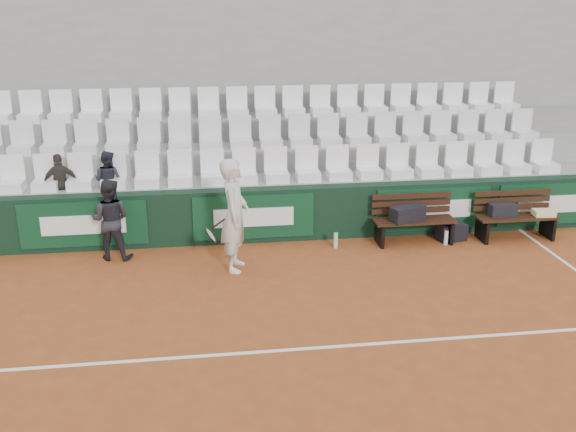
# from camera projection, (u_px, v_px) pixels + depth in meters

# --- Properties ---
(ground) EXTENTS (80.00, 80.00, 0.00)m
(ground) POSITION_uv_depth(u_px,v_px,m) (295.00, 350.00, 8.26)
(ground) COLOR #964921
(ground) RESTS_ON ground
(court_baseline) EXTENTS (18.00, 0.06, 0.01)m
(court_baseline) POSITION_uv_depth(u_px,v_px,m) (295.00, 349.00, 8.26)
(court_baseline) COLOR white
(court_baseline) RESTS_ON ground
(back_barrier) EXTENTS (18.00, 0.34, 1.00)m
(back_barrier) POSITION_uv_depth(u_px,v_px,m) (267.00, 214.00, 11.85)
(back_barrier) COLOR black
(back_barrier) RESTS_ON ground
(grandstand_tier_front) EXTENTS (18.00, 0.95, 1.00)m
(grandstand_tier_front) POSITION_uv_depth(u_px,v_px,m) (260.00, 204.00, 12.43)
(grandstand_tier_front) COLOR #959592
(grandstand_tier_front) RESTS_ON ground
(grandstand_tier_mid) EXTENTS (18.00, 0.95, 1.45)m
(grandstand_tier_mid) POSITION_uv_depth(u_px,v_px,m) (256.00, 180.00, 13.25)
(grandstand_tier_mid) COLOR gray
(grandstand_tier_mid) RESTS_ON ground
(grandstand_tier_back) EXTENTS (18.00, 0.95, 1.90)m
(grandstand_tier_back) POSITION_uv_depth(u_px,v_px,m) (252.00, 159.00, 14.07)
(grandstand_tier_back) COLOR gray
(grandstand_tier_back) RESTS_ON ground
(grandstand_rear_wall) EXTENTS (18.00, 0.30, 4.40)m
(grandstand_rear_wall) POSITION_uv_depth(u_px,v_px,m) (249.00, 97.00, 14.25)
(grandstand_rear_wall) COLOR gray
(grandstand_rear_wall) RESTS_ON ground
(seat_row_front) EXTENTS (11.90, 0.44, 0.63)m
(seat_row_front) POSITION_uv_depth(u_px,v_px,m) (261.00, 166.00, 12.00)
(seat_row_front) COLOR white
(seat_row_front) RESTS_ON grandstand_tier_front
(seat_row_mid) EXTENTS (11.90, 0.44, 0.63)m
(seat_row_mid) POSITION_uv_depth(u_px,v_px,m) (256.00, 132.00, 12.75)
(seat_row_mid) COLOR silver
(seat_row_mid) RESTS_ON grandstand_tier_mid
(seat_row_back) EXTENTS (11.90, 0.44, 0.63)m
(seat_row_back) POSITION_uv_depth(u_px,v_px,m) (252.00, 102.00, 13.50)
(seat_row_back) COLOR white
(seat_row_back) RESTS_ON grandstand_tier_back
(bench_left) EXTENTS (1.50, 0.56, 0.45)m
(bench_left) POSITION_uv_depth(u_px,v_px,m) (414.00, 231.00, 11.80)
(bench_left) COLOR #33190F
(bench_left) RESTS_ON ground
(bench_right) EXTENTS (1.50, 0.56, 0.45)m
(bench_right) POSITION_uv_depth(u_px,v_px,m) (515.00, 227.00, 11.99)
(bench_right) COLOR black
(bench_right) RESTS_ON ground
(sports_bag_left) EXTENTS (0.69, 0.47, 0.27)m
(sports_bag_left) POSITION_uv_depth(u_px,v_px,m) (408.00, 214.00, 11.63)
(sports_bag_left) COLOR black
(sports_bag_left) RESTS_ON bench_left
(sports_bag_right) EXTENTS (0.50, 0.24, 0.23)m
(sports_bag_right) POSITION_uv_depth(u_px,v_px,m) (503.00, 210.00, 11.89)
(sports_bag_right) COLOR black
(sports_bag_right) RESTS_ON bench_right
(towel) EXTENTS (0.40, 0.31, 0.11)m
(towel) POSITION_uv_depth(u_px,v_px,m) (544.00, 213.00, 11.93)
(towel) COLOR beige
(towel) RESTS_ON bench_right
(sports_bag_ground) EXTENTS (0.56, 0.39, 0.31)m
(sports_bag_ground) POSITION_uv_depth(u_px,v_px,m) (451.00, 232.00, 11.96)
(sports_bag_ground) COLOR black
(sports_bag_ground) RESTS_ON ground
(water_bottle_near) EXTENTS (0.08, 0.08, 0.28)m
(water_bottle_near) POSITION_uv_depth(u_px,v_px,m) (336.00, 240.00, 11.59)
(water_bottle_near) COLOR silver
(water_bottle_near) RESTS_ON ground
(water_bottle_far) EXTENTS (0.07, 0.07, 0.26)m
(water_bottle_far) POSITION_uv_depth(u_px,v_px,m) (446.00, 238.00, 11.73)
(water_bottle_far) COLOR silver
(water_bottle_far) RESTS_ON ground
(tennis_player) EXTENTS (0.78, 0.76, 1.89)m
(tennis_player) POSITION_uv_depth(u_px,v_px,m) (234.00, 215.00, 10.43)
(tennis_player) COLOR silver
(tennis_player) RESTS_ON ground
(ball_kid) EXTENTS (0.78, 0.65, 1.42)m
(ball_kid) POSITION_uv_depth(u_px,v_px,m) (110.00, 219.00, 10.94)
(ball_kid) COLOR #212129
(ball_kid) RESTS_ON ground
(spectator_b) EXTENTS (0.69, 0.42, 1.10)m
(spectator_b) POSITION_uv_depth(u_px,v_px,m) (58.00, 159.00, 11.51)
(spectator_b) COLOR #302C27
(spectator_b) RESTS_ON grandstand_tier_front
(spectator_c) EXTENTS (0.67, 0.61, 1.13)m
(spectator_c) POSITION_uv_depth(u_px,v_px,m) (106.00, 157.00, 11.61)
(spectator_c) COLOR #1E222D
(spectator_c) RESTS_ON grandstand_tier_front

